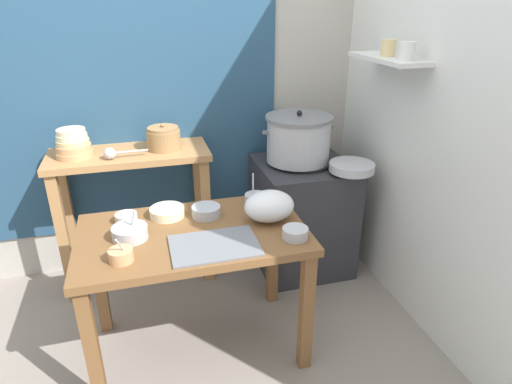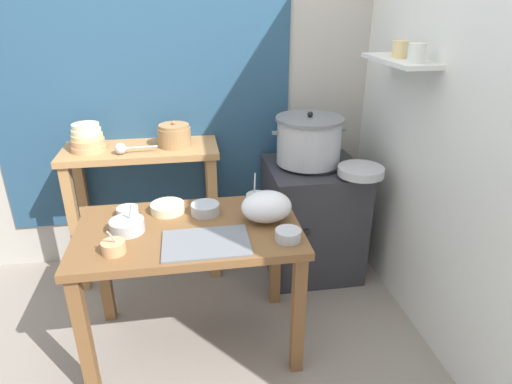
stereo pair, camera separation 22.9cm
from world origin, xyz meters
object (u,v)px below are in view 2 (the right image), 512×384
Objects in this scene: back_shelf_table at (144,180)px; clay_pot at (174,135)px; wide_pan at (361,171)px; prep_bowl_1 at (288,235)px; stove_block at (311,218)px; prep_bowl_6 at (257,198)px; steamer_pot at (309,140)px; prep_table at (190,247)px; prep_bowl_0 at (128,211)px; bowl_stack_enamel at (87,139)px; prep_bowl_3 at (114,247)px; prep_bowl_2 at (168,207)px; serving_tray at (206,243)px; ladle at (122,148)px; prep_bowl_5 at (205,208)px; plastic_bag at (266,207)px; prep_bowl_4 at (127,225)px.

back_shelf_table is 4.72× the size of clay_pot.
wide_pan reaches higher than prep_bowl_1.
stove_block is 0.53m from wide_pan.
prep_bowl_6 is (-0.44, -0.41, 0.37)m from stove_block.
prep_table is at bearing -140.30° from steamer_pot.
prep_bowl_1 is (0.51, -0.95, -0.22)m from clay_pot.
clay_pot is at bearing 66.77° from prep_bowl_0.
bowl_stack_enamel is (-0.30, -0.01, 0.30)m from back_shelf_table.
bowl_stack_enamel is (-0.58, 0.75, 0.37)m from prep_table.
prep_bowl_0 is at bearing 86.31° from prep_bowl_3.
steamer_pot is at bearing 47.09° from prep_bowl_6.
prep_bowl_3 is at bearing -121.23° from prep_bowl_2.
prep_bowl_6 is at bearing -39.84° from back_shelf_table.
back_shelf_table is at bearing 1.51° from bowl_stack_enamel.
prep_bowl_3 is (0.25, -0.93, -0.22)m from bowl_stack_enamel.
stove_block is 1.95× the size of serving_tray.
ladle is (-0.31, -0.11, -0.03)m from clay_pot.
serving_tray reaches higher than prep_table.
prep_bowl_5 is (0.46, -0.51, -0.18)m from ladle.
prep_bowl_3 is at bearing -165.05° from plastic_bag.
prep_bowl_0 is 0.40m from prep_bowl_5.
prep_bowl_4 is at bearing 164.89° from prep_bowl_1.
bowl_stack_enamel reaches higher than prep_bowl_0.
bowl_stack_enamel is at bearing 167.29° from wide_pan.
bowl_stack_enamel is 1.12m from prep_bowl_6.
clay_pot is 0.89m from plastic_bag.
prep_bowl_4 reaches higher than prep_bowl_5.
clay_pot is 1.66× the size of prep_bowl_1.
prep_bowl_2 is at bearing -73.42° from back_shelf_table.
ladle is 1.51× the size of prep_bowl_4.
prep_bowl_4 reaches higher than prep_bowl_0.
prep_bowl_4 reaches higher than prep_bowl_2.
prep_bowl_2 is at bearing -49.88° from bowl_stack_enamel.
serving_tray is 0.49m from prep_bowl_6.
prep_bowl_3 is at bearing -151.23° from prep_table.
steamer_pot is at bearing 68.96° from prep_bowl_1.
serving_tray is 2.41× the size of prep_bowl_4.
prep_bowl_0 is (-1.35, -0.21, -0.06)m from wide_pan.
clay_pot is (-0.06, 0.76, 0.36)m from prep_table.
steamer_pot is 1.71× the size of wide_pan.
prep_bowl_6 reaches higher than prep_bowl_0.
bowl_stack_enamel reaches higher than prep_bowl_1.
prep_bowl_4 reaches higher than prep_table.
wide_pan is at bearing -15.84° from back_shelf_table.
prep_bowl_1 is 0.83× the size of prep_bowl_5.
prep_bowl_4 is at bearing -83.32° from ladle.
clay_pot is 1.22× the size of prep_bowl_4.
plastic_bag is (0.67, -0.75, 0.12)m from back_shelf_table.
prep_table is 8.97× the size of prep_bowl_1.
ladle is 0.88m from prep_bowl_6.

